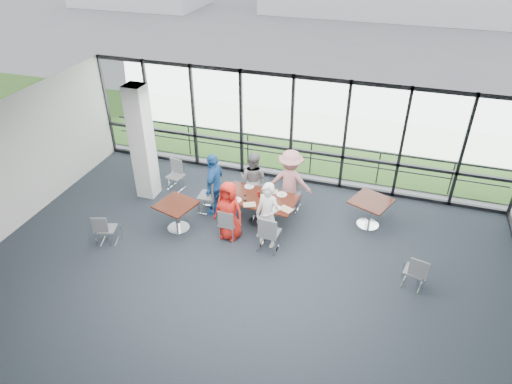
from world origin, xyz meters
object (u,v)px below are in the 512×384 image
(diner_end, at_px, (214,184))
(chair_spare_r, at_px, (415,271))
(side_table_right, at_px, (371,204))
(chair_spare_lb, at_px, (175,176))
(chair_main_nr, at_px, (269,233))
(diner_near_right, at_px, (268,215))
(chair_main_fl, at_px, (257,186))
(diner_far_left, at_px, (253,179))
(main_table, at_px, (260,202))
(structural_column, at_px, (142,143))
(chair_main_end, at_px, (208,196))
(diner_near_left, at_px, (229,211))
(side_table_left, at_px, (176,208))
(diner_far_right, at_px, (290,182))
(chair_main_fr, at_px, (292,194))
(chair_spare_la, at_px, (107,229))
(chair_main_nl, at_px, (228,223))

(diner_end, distance_m, chair_spare_r, 5.26)
(side_table_right, relative_size, chair_spare_lb, 1.37)
(chair_main_nr, distance_m, chair_spare_lb, 3.75)
(diner_near_right, distance_m, chair_main_fl, 2.04)
(diner_far_left, xyz_separation_m, chair_spare_r, (4.25, -1.99, -0.36))
(main_table, relative_size, diner_near_right, 1.15)
(structural_column, relative_size, chair_main_end, 3.27)
(diner_near_left, distance_m, diner_end, 1.16)
(chair_main_nr, bearing_deg, side_table_left, -177.68)
(structural_column, relative_size, diner_near_right, 1.90)
(chair_spare_r, bearing_deg, diner_far_right, 161.64)
(side_table_right, bearing_deg, chair_spare_lb, 179.01)
(main_table, xyz_separation_m, chair_main_fl, (-0.39, 1.01, -0.19))
(diner_near_right, relative_size, chair_main_fr, 1.84)
(side_table_left, xyz_separation_m, chair_spare_r, (5.71, -0.33, -0.22))
(diner_far_right, relative_size, chair_main_fl, 2.08)
(diner_far_right, bearing_deg, side_table_left, 32.43)
(chair_spare_la, relative_size, chair_spare_lb, 0.95)
(diner_near_right, relative_size, chair_main_end, 1.72)
(main_table, xyz_separation_m, chair_main_nl, (-0.54, -0.83, -0.20))
(structural_column, distance_m, diner_far_right, 4.06)
(side_table_right, bearing_deg, side_table_left, -160.55)
(diner_end, distance_m, chair_spare_la, 2.85)
(chair_main_nr, bearing_deg, side_table_right, 41.88)
(diner_near_right, height_order, diner_end, diner_end)
(chair_main_nr, bearing_deg, chair_spare_r, -0.57)
(structural_column, xyz_separation_m, diner_far_right, (3.98, 0.42, -0.71))
(chair_main_nl, bearing_deg, main_table, 59.04)
(diner_far_right, height_order, chair_spare_lb, diner_far_right)
(chair_spare_lb, relative_size, chair_spare_r, 1.01)
(diner_end, relative_size, chair_spare_lb, 2.06)
(chair_spare_lb, bearing_deg, chair_main_end, 161.51)
(chair_main_end, xyz_separation_m, chair_spare_la, (-1.80, -1.97, -0.09))
(structural_column, relative_size, diner_far_right, 1.80)
(chair_main_fr, xyz_separation_m, chair_spare_la, (-3.87, -2.76, -0.05))
(structural_column, relative_size, main_table, 1.66)
(chair_main_fl, height_order, chair_spare_la, chair_main_fl)
(diner_end, distance_m, chair_main_fl, 1.35)
(diner_end, height_order, chair_main_fl, diner_end)
(chair_main_nr, bearing_deg, chair_main_end, 156.48)
(side_table_left, relative_size, chair_main_nr, 1.11)
(diner_far_left, height_order, chair_main_fl, diner_far_left)
(diner_far_left, relative_size, chair_main_fr, 1.70)
(diner_near_left, relative_size, chair_spare_lb, 1.82)
(chair_main_fr, bearing_deg, chair_main_end, 22.84)
(chair_main_fl, distance_m, chair_main_fr, 1.03)
(side_table_right, distance_m, diner_far_left, 3.12)
(chair_main_fr, distance_m, chair_spare_la, 4.75)
(chair_main_nl, height_order, chair_main_end, chair_main_end)
(diner_far_left, height_order, chair_main_end, diner_far_left)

